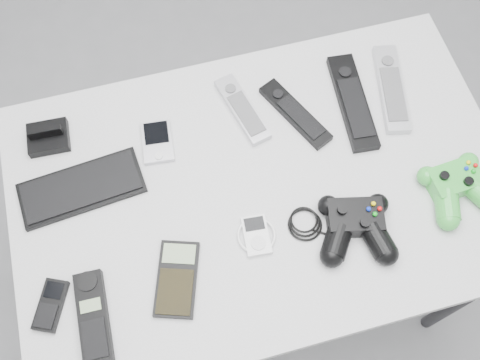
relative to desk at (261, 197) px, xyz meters
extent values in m
plane|color=slate|center=(0.08, 0.01, -0.66)|extent=(3.50, 3.50, 0.00)
cube|color=#A0A0A3|center=(0.00, 0.00, 0.05)|extent=(1.08, 0.69, 0.03)
cylinder|color=black|center=(0.49, -0.30, -0.31)|extent=(0.03, 0.03, 0.69)
cylinder|color=black|center=(-0.49, 0.30, -0.31)|extent=(0.03, 0.03, 0.69)
cylinder|color=black|center=(0.49, 0.30, -0.31)|extent=(0.03, 0.03, 0.69)
cube|color=black|center=(-0.38, 0.09, 0.07)|extent=(0.27, 0.14, 0.02)
cube|color=black|center=(-0.43, 0.23, 0.09)|extent=(0.09, 0.08, 0.05)
cube|color=#ADACB4|center=(-0.20, 0.16, 0.07)|extent=(0.08, 0.11, 0.02)
cube|color=#ADACB4|center=(0.01, 0.19, 0.07)|extent=(0.09, 0.19, 0.02)
cube|color=black|center=(0.12, 0.15, 0.07)|extent=(0.13, 0.20, 0.02)
cube|color=black|center=(0.26, 0.14, 0.07)|extent=(0.08, 0.26, 0.02)
cube|color=#B1B1B8|center=(0.36, 0.15, 0.07)|extent=(0.10, 0.24, 0.02)
cube|color=black|center=(-0.47, -0.14, 0.07)|extent=(0.08, 0.11, 0.02)
cube|color=black|center=(-0.39, -0.19, 0.08)|extent=(0.06, 0.18, 0.03)
cube|color=black|center=(-0.22, -0.16, 0.07)|extent=(0.12, 0.17, 0.02)
cube|color=silver|center=(-0.04, -0.11, 0.07)|extent=(0.09, 0.09, 0.02)
camera|label=1|loc=(-0.17, -0.47, 1.17)|focal=42.00mm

